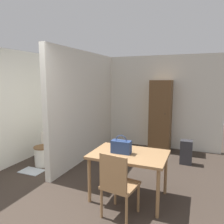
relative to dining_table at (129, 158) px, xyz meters
name	(u,v)px	position (x,y,z in m)	size (l,w,h in m)	color
wall_back	(131,101)	(-0.86, 2.89, 0.59)	(4.81, 0.12, 2.50)	silver
wall_left	(23,106)	(-2.83, 0.77, 0.59)	(0.12, 5.12, 2.50)	silver
partition_wall	(85,106)	(-1.53, 1.38, 0.59)	(0.12, 2.89, 2.50)	silver
dining_table	(129,158)	(0.00, 0.00, 0.00)	(1.16, 0.80, 0.74)	#997047
wooden_chair	(118,183)	(0.02, -0.54, -0.16)	(0.49, 0.49, 0.93)	#997047
toilet	(45,151)	(-2.15, 0.64, -0.37)	(0.40, 0.55, 0.68)	silver
handbag	(121,147)	(-0.12, -0.04, 0.18)	(0.30, 0.14, 0.29)	navy
wooden_cabinet	(160,116)	(0.03, 2.58, 0.26)	(0.54, 0.47, 1.85)	brown
bath_mat	(32,171)	(-2.15, 0.20, -0.65)	(0.47, 0.32, 0.01)	#B2BCC6
space_heater	(186,152)	(0.75, 1.83, -0.39)	(0.25, 0.21, 0.53)	#2D2D33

